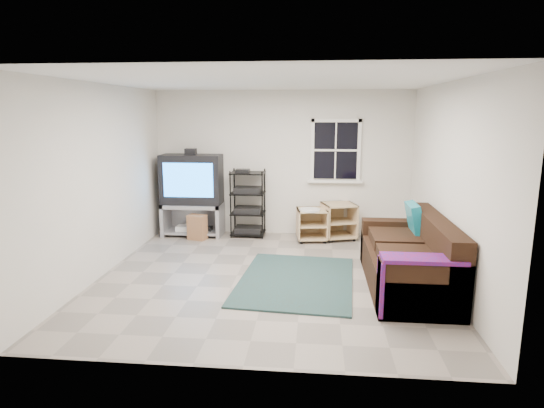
# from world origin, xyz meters

# --- Properties ---
(room) EXTENTS (4.60, 4.62, 4.60)m
(room) POSITION_xyz_m (0.95, 2.27, 1.48)
(room) COLOR gray
(room) RESTS_ON ground
(tv_unit) EXTENTS (1.08, 0.54, 1.58)m
(tv_unit) POSITION_xyz_m (-1.61, 2.01, 0.87)
(tv_unit) COLOR #94949B
(tv_unit) RESTS_ON ground
(av_rack) EXTENTS (0.60, 0.44, 1.21)m
(av_rack) POSITION_xyz_m (-0.60, 2.06, 0.52)
(av_rack) COLOR black
(av_rack) RESTS_ON ground
(side_table_left) EXTENTS (0.67, 0.67, 0.64)m
(side_table_left) POSITION_xyz_m (1.01, 2.05, 0.34)
(side_table_left) COLOR #D4AE82
(side_table_left) RESTS_ON ground
(side_table_right) EXTENTS (0.57, 0.58, 0.59)m
(side_table_right) POSITION_xyz_m (0.55, 1.88, 0.33)
(side_table_right) COLOR #D4AE82
(side_table_right) RESTS_ON ground
(sofa) EXTENTS (0.96, 2.16, 0.99)m
(sofa) POSITION_xyz_m (1.84, -0.18, 0.35)
(sofa) COLOR black
(sofa) RESTS_ON ground
(shag_rug) EXTENTS (1.63, 2.14, 0.02)m
(shag_rug) POSITION_xyz_m (0.37, -0.13, 0.01)
(shag_rug) COLOR black
(shag_rug) RESTS_ON ground
(paper_bag) EXTENTS (0.35, 0.28, 0.44)m
(paper_bag) POSITION_xyz_m (-1.46, 1.72, 0.22)
(paper_bag) COLOR brown
(paper_bag) RESTS_ON ground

